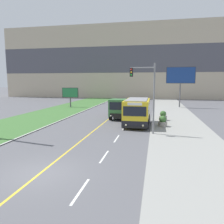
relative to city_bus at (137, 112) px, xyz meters
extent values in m
plane|color=#56565B|center=(-3.96, -13.86, -1.49)|extent=(300.00, 300.00, 0.00)
cube|color=gray|center=(4.54, -13.86, -1.45)|extent=(6.00, 140.00, 0.08)
cube|color=gold|center=(-3.96, -13.86, -1.49)|extent=(0.14, 140.00, 0.01)
cube|color=silver|center=(-1.21, -15.26, -1.49)|extent=(0.12, 2.40, 0.01)
cube|color=silver|center=(-1.21, -10.66, -1.49)|extent=(0.12, 2.40, 0.01)
cube|color=silver|center=(-1.21, -6.06, -1.49)|extent=(0.12, 2.40, 0.01)
cube|color=silver|center=(-1.21, -1.46, -1.49)|extent=(0.12, 2.40, 0.01)
cube|color=silver|center=(-1.21, 3.14, -1.49)|extent=(0.12, 2.40, 0.01)
cube|color=silver|center=(-1.21, 7.74, -1.49)|extent=(0.12, 2.40, 0.01)
cube|color=silver|center=(-1.21, 12.34, -1.49)|extent=(0.12, 2.40, 0.01)
cube|color=silver|center=(-1.21, 16.94, -1.49)|extent=(0.12, 2.40, 0.01)
cube|color=silver|center=(-1.21, 21.54, -1.49)|extent=(0.12, 2.40, 0.01)
cube|color=silver|center=(-1.21, 26.14, -1.49)|extent=(0.12, 2.40, 0.01)
cube|color=#BCAD93|center=(-3.96, 41.53, 8.95)|extent=(80.00, 8.00, 20.88)
cube|color=#4C4C56|center=(-3.96, 37.51, 9.47)|extent=(80.00, 0.04, 7.31)
cube|color=yellow|center=(0.00, 0.00, 0.08)|extent=(2.58, 5.69, 2.59)
cube|color=black|center=(0.00, 0.00, -0.87)|extent=(2.60, 5.71, 0.70)
cube|color=black|center=(0.00, 0.00, 0.47)|extent=(2.60, 5.23, 0.91)
cube|color=gray|center=(0.00, 0.00, 1.41)|extent=(2.19, 5.12, 0.08)
cube|color=black|center=(0.00, -2.86, 0.47)|extent=(2.27, 0.04, 0.95)
cube|color=black|center=(0.00, -2.87, -1.12)|extent=(2.53, 0.06, 0.20)
sphere|color=#F4EAB2|center=(-0.84, -2.88, -0.92)|extent=(0.20, 0.20, 0.20)
sphere|color=#F4EAB2|center=(0.84, -2.88, -0.92)|extent=(0.20, 0.20, 0.20)
cube|color=white|center=(0.00, -2.86, 1.19)|extent=(1.42, 0.04, 0.28)
cylinder|color=black|center=(-1.23, -1.59, -0.99)|extent=(0.28, 1.00, 1.00)
cylinder|color=black|center=(1.23, -1.59, -0.99)|extent=(0.28, 1.00, 1.00)
cylinder|color=black|center=(-1.23, 1.82, -0.99)|extent=(0.28, 1.00, 1.00)
cylinder|color=black|center=(1.23, 1.82, -0.99)|extent=(0.28, 1.00, 1.00)
cube|color=black|center=(-2.53, 5.10, -1.04)|extent=(1.04, 6.46, 0.20)
cube|color=#38753D|center=(-2.53, 3.07, 0.10)|extent=(2.30, 2.40, 2.09)
cube|color=black|center=(-2.53, 1.85, 0.41)|extent=(1.96, 0.04, 0.94)
cube|color=black|center=(-2.53, 1.84, -0.72)|extent=(1.84, 0.06, 0.44)
sphere|color=silver|center=(-3.34, 1.83, -0.79)|extent=(0.18, 0.18, 0.18)
sphere|color=silver|center=(-1.72, 1.83, -0.79)|extent=(0.18, 0.18, 0.18)
cube|color=#994C19|center=(-2.53, 6.43, -0.88)|extent=(2.19, 3.81, 0.12)
cube|color=#994C19|center=(-3.56, 6.43, -0.34)|extent=(0.12, 3.81, 1.21)
cube|color=#994C19|center=(-1.50, 6.43, -0.34)|extent=(0.12, 3.81, 1.21)
cube|color=#994C19|center=(-2.53, 4.58, -0.34)|extent=(2.19, 0.12, 1.21)
cube|color=#994C19|center=(-2.53, 8.27, -0.34)|extent=(2.19, 0.12, 1.21)
cube|color=#994C19|center=(-2.53, 4.58, 0.39)|extent=(2.19, 0.12, 0.24)
cylinder|color=black|center=(-3.59, 2.83, -0.97)|extent=(0.30, 1.04, 1.04)
cylinder|color=black|center=(-1.47, 2.83, -0.97)|extent=(0.30, 1.04, 1.04)
cylinder|color=black|center=(-3.59, 6.62, -0.97)|extent=(0.30, 1.04, 1.04)
cylinder|color=black|center=(-1.47, 6.62, -0.97)|extent=(0.30, 1.04, 1.04)
cylinder|color=slate|center=(1.82, -3.96, 1.75)|extent=(0.16, 0.16, 6.48)
cylinder|color=slate|center=(0.72, -3.96, 4.59)|extent=(2.20, 0.10, 0.10)
cube|color=black|center=(-0.24, -3.96, 4.19)|extent=(0.28, 0.24, 0.80)
sphere|color=red|center=(-0.24, -4.09, 4.43)|extent=(0.14, 0.14, 0.14)
sphere|color=orange|center=(-0.24, -4.09, 4.19)|extent=(0.14, 0.14, 0.14)
sphere|color=green|center=(-0.24, -4.09, 3.95)|extent=(0.14, 0.14, 0.14)
cylinder|color=#59595B|center=(6.40, 18.36, 0.79)|extent=(0.24, 0.24, 4.57)
cube|color=#333333|center=(6.40, 18.36, 4.50)|extent=(5.20, 0.20, 3.01)
cube|color=navy|center=(6.40, 18.25, 4.50)|extent=(5.04, 0.02, 2.85)
cylinder|color=#59595B|center=(-13.86, 14.94, -0.53)|extent=(0.24, 0.24, 1.93)
cube|color=#333333|center=(-13.86, 14.94, 1.28)|extent=(3.16, 0.20, 1.85)
cube|color=#287547|center=(-13.86, 14.83, 1.28)|extent=(3.00, 0.02, 1.69)
cylinder|color=gray|center=(2.78, -0.38, -1.16)|extent=(0.96, 0.96, 0.50)
sphere|color=#3D6B33|center=(2.78, -0.38, -0.65)|extent=(0.77, 0.77, 0.77)
cylinder|color=gray|center=(2.94, 3.43, -1.14)|extent=(0.96, 0.96, 0.53)
sphere|color=#3D6B33|center=(2.94, 3.43, -0.61)|extent=(0.77, 0.77, 0.77)
camera|label=1|loc=(1.97, -23.97, 3.37)|focal=35.00mm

